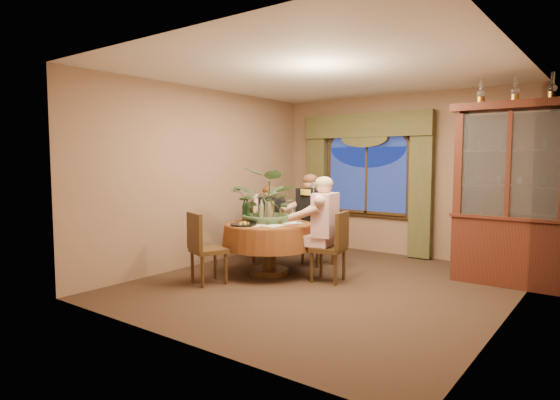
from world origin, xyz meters
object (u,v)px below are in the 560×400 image
Objects in this scene: chair_right at (328,247)px; china_cabinet at (511,195)px; centerpiece_plant at (270,177)px; chair_back_right at (318,235)px; person_pink at (325,229)px; chair_back at (263,232)px; wine_bottle_3 at (245,210)px; olive_bowl at (270,222)px; chair_front_left at (209,248)px; oil_lamp_center at (515,89)px; person_back at (269,223)px; stoneware_vase at (270,211)px; wine_bottle_1 at (262,211)px; wine_bottle_0 at (247,211)px; oil_lamp_left at (481,92)px; oil_lamp_right at (552,86)px; wine_bottle_2 at (262,209)px; dining_table at (269,249)px; person_scarf at (311,220)px.

china_cabinet is at bearing -66.37° from chair_right.
china_cabinet is 3.30m from centerpiece_plant.
person_pink reaches higher than chair_back_right.
chair_back is 2.91× the size of wine_bottle_3.
chair_back is 6.21× the size of olive_bowl.
person_pink reaches higher than chair_front_left.
oil_lamp_center is at bearing 28.12° from olive_bowl.
person_back is 4.05× the size of stoneware_vase.
wine_bottle_1 reaches higher than chair_front_left.
person_pink reaches higher than wine_bottle_0.
chair_right is at bearing 60.65° from chair_front_left.
centerpiece_plant is at bearing 18.46° from wine_bottle_1.
oil_lamp_left is at bearing 150.50° from chair_back.
olive_bowl is at bearing 90.68° from person_back.
wine_bottle_0 is at bearing -157.53° from oil_lamp_right.
person_pink is 1.16m from wine_bottle_2.
oil_lamp_right is 3.86m from centerpiece_plant.
wine_bottle_2 is (-0.20, 0.08, 0.01)m from stoneware_vase.
wine_bottle_2 is at bearing -160.88° from oil_lamp_right.
wine_bottle_3 is (-0.31, -0.21, 0.01)m from stoneware_vase.
oil_lamp_left is 0.42m from oil_lamp_center.
oil_lamp_center is at bearing 24.49° from centerpiece_plant.
oil_lamp_left is 3.47m from wine_bottle_1.
person_pink is (0.61, -0.79, 0.24)m from chair_back_right.
dining_table is at bearing -153.11° from oil_lamp_center.
wine_bottle_3 is (-2.91, -1.55, -1.68)m from oil_lamp_left.
wine_bottle_3 is (-0.60, -0.91, 0.19)m from person_scarf.
person_back is at bearing 128.98° from stoneware_vase.
chair_back is 0.66× the size of person_scarf.
person_pink is 0.94m from person_scarf.
oil_lamp_left is 1.03× the size of wine_bottle_0.
chair_right is (-2.43, -1.32, -2.11)m from oil_lamp_right.
dining_table is at bearing 8.25° from wine_bottle_0.
chair_front_left is at bearing -143.83° from china_cabinet.
chair_front_left is 0.95m from wine_bottle_0.
oil_lamp_right is 0.27× the size of person_back.
chair_right is 1.19m from wine_bottle_1.
person_back is (-3.92, -0.75, -1.96)m from oil_lamp_right.
china_cabinet reaches higher than chair_right.
wine_bottle_3 reaches higher than stoneware_vase.
chair_front_left is 0.98m from olive_bowl.
chair_right is 1.29m from wine_bottle_2.
person_scarf is 0.78m from stoneware_vase.
oil_lamp_right reaches higher than chair_front_left.
person_scarf is 9.40× the size of olive_bowl.
dining_table is 3.95m from oil_lamp_center.
oil_lamp_left is at bearing 32.08° from olive_bowl.
chair_back_right is at bearing -170.69° from oil_lamp_right.
oil_lamp_right reaches higher than chair_right.
chair_back is 1.22m from centerpiece_plant.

